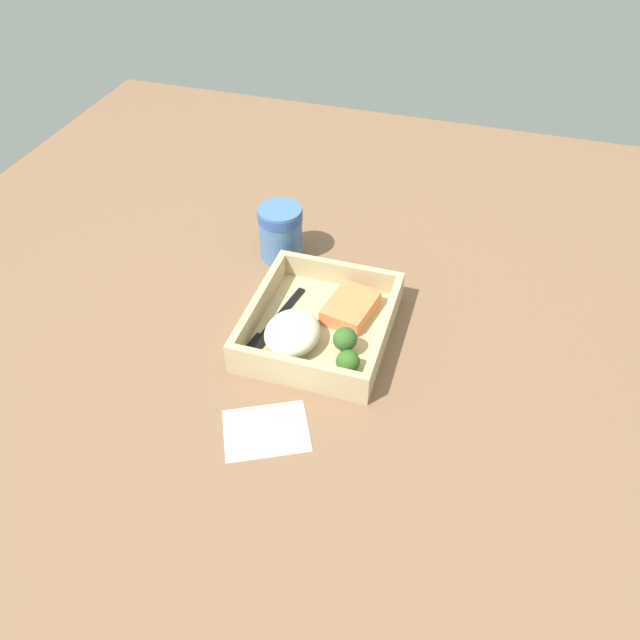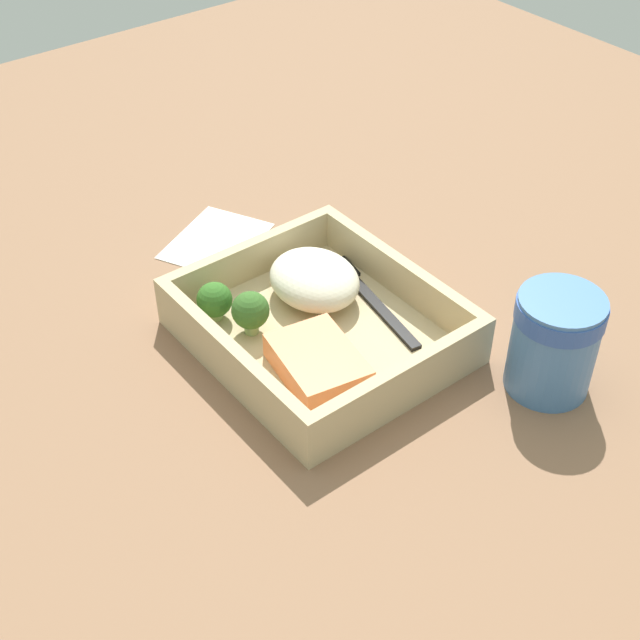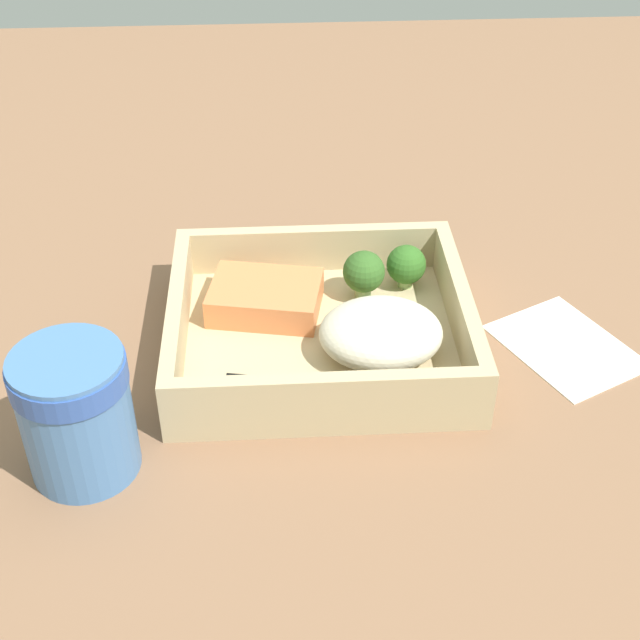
# 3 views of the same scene
# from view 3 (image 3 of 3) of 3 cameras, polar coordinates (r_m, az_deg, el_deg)

# --- Properties ---
(ground_plane) EXTENTS (1.60, 1.60, 0.02)m
(ground_plane) POSITION_cam_3_polar(r_m,az_deg,el_deg) (0.75, 0.00, -2.27)
(ground_plane) COLOR brown
(takeout_tray) EXTENTS (0.24, 0.21, 0.01)m
(takeout_tray) POSITION_cam_3_polar(r_m,az_deg,el_deg) (0.74, 0.00, -1.31)
(takeout_tray) COLOR tan
(takeout_tray) RESTS_ON ground_plane
(tray_rim) EXTENTS (0.24, 0.21, 0.04)m
(tray_rim) POSITION_cam_3_polar(r_m,az_deg,el_deg) (0.72, 0.00, 0.34)
(tray_rim) COLOR tan
(tray_rim) RESTS_ON takeout_tray
(salmon_fillet) EXTENTS (0.10, 0.08, 0.03)m
(salmon_fillet) POSITION_cam_3_polar(r_m,az_deg,el_deg) (0.75, -3.51, 1.44)
(salmon_fillet) COLOR #E67F4A
(salmon_fillet) RESTS_ON takeout_tray
(mashed_potatoes) EXTENTS (0.10, 0.08, 0.04)m
(mashed_potatoes) POSITION_cam_3_polar(r_m,az_deg,el_deg) (0.70, 3.91, -0.85)
(mashed_potatoes) COLOR beige
(mashed_potatoes) RESTS_ON takeout_tray
(broccoli_floret_1) EXTENTS (0.04, 0.04, 0.04)m
(broccoli_floret_1) POSITION_cam_3_polar(r_m,az_deg,el_deg) (0.76, 2.82, 3.04)
(broccoli_floret_1) COLOR #74965D
(broccoli_floret_1) RESTS_ON takeout_tray
(broccoli_floret_2) EXTENTS (0.03, 0.03, 0.04)m
(broccoli_floret_2) POSITION_cam_3_polar(r_m,az_deg,el_deg) (0.78, 5.54, 3.51)
(broccoli_floret_2) COLOR #87A662
(broccoli_floret_2) RESTS_ON takeout_tray
(fork) EXTENTS (0.16, 0.04, 0.00)m
(fork) POSITION_cam_3_polar(r_m,az_deg,el_deg) (0.68, 1.42, -4.43)
(fork) COLOR black
(fork) RESTS_ON takeout_tray
(paper_cup) EXTENTS (0.08, 0.08, 0.10)m
(paper_cup) POSITION_cam_3_polar(r_m,az_deg,el_deg) (0.62, -15.40, -5.44)
(paper_cup) COLOR #4775AF
(paper_cup) RESTS_ON ground_plane
(receipt_slip) EXTENTS (0.13, 0.14, 0.00)m
(receipt_slip) POSITION_cam_3_polar(r_m,az_deg,el_deg) (0.77, 15.47, -1.61)
(receipt_slip) COLOR white
(receipt_slip) RESTS_ON ground_plane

